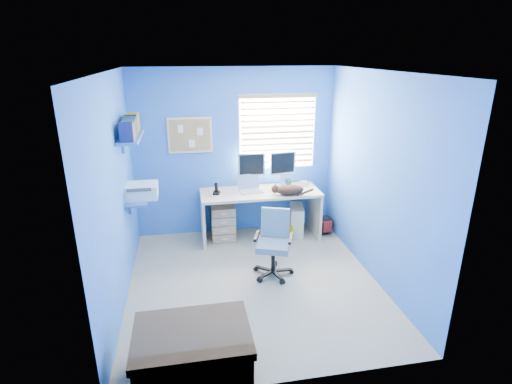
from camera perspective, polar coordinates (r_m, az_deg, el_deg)
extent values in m
cube|color=#A19880|center=(5.05, -0.35, -12.78)|extent=(3.00, 3.20, 0.00)
cube|color=white|center=(4.28, -0.42, 16.84)|extent=(3.00, 3.20, 0.00)
cube|color=blue|center=(6.03, -3.05, 5.56)|extent=(3.00, 0.01, 2.50)
cube|color=blue|center=(3.07, 4.89, -8.66)|extent=(3.00, 0.01, 2.50)
cube|color=blue|center=(4.52, -19.48, -0.37)|extent=(0.01, 3.20, 2.50)
cube|color=blue|center=(4.98, 16.86, 1.74)|extent=(0.01, 3.20, 2.50)
cube|color=beige|center=(6.03, 0.59, -3.21)|extent=(1.76, 0.65, 0.74)
cube|color=silver|center=(5.85, -0.77, 1.08)|extent=(0.37, 0.31, 0.22)
cube|color=silver|center=(5.98, -0.68, 3.08)|extent=(0.40, 0.13, 0.54)
cube|color=silver|center=(6.07, 3.76, 3.30)|extent=(0.41, 0.17, 0.54)
cube|color=black|center=(5.78, -5.68, 0.48)|extent=(0.12, 0.13, 0.17)
imported|color=#255F5F|center=(6.16, 4.68, 1.35)|extent=(0.10, 0.09, 0.10)
cylinder|color=silver|center=(6.18, 6.83, 1.22)|extent=(0.13, 0.13, 0.07)
ellipsoid|color=black|center=(5.76, 4.89, 0.31)|extent=(0.44, 0.29, 0.14)
cube|color=beige|center=(6.24, 5.80, -3.98)|extent=(0.28, 0.47, 0.45)
cube|color=tan|center=(6.01, -4.69, -4.41)|extent=(0.35, 0.28, 0.54)
cube|color=yellow|center=(6.07, 5.01, -5.73)|extent=(0.03, 0.17, 0.24)
ellipsoid|color=black|center=(6.32, 9.92, -4.60)|extent=(0.26, 0.20, 0.30)
cube|color=brown|center=(3.76, -8.97, -21.79)|extent=(0.96, 0.68, 0.46)
cylinder|color=black|center=(5.20, 2.42, -11.43)|extent=(0.62, 0.62, 0.06)
cylinder|color=black|center=(5.10, 2.45, -9.60)|extent=(0.06, 0.06, 0.32)
cube|color=#6B889D|center=(5.01, 2.48, -7.60)|extent=(0.50, 0.50, 0.08)
cube|color=#6B889D|center=(5.08, 2.77, -4.36)|extent=(0.36, 0.18, 0.37)
cube|color=white|center=(6.07, 3.07, 8.56)|extent=(1.15, 0.01, 1.10)
cube|color=#B67943|center=(6.05, 3.14, 8.50)|extent=(1.10, 0.03, 1.00)
cube|color=beige|center=(5.91, -9.40, 8.01)|extent=(0.64, 0.02, 0.52)
cube|color=tan|center=(5.90, -9.40, 8.00)|extent=(0.58, 0.01, 0.46)
cube|color=#3E6DAC|center=(5.30, -16.46, -0.93)|extent=(0.26, 0.55, 0.03)
cube|color=silver|center=(5.27, -16.14, 0.16)|extent=(0.42, 0.34, 0.18)
cube|color=#3E6DAC|center=(5.09, -17.43, 7.53)|extent=(0.24, 0.90, 0.03)
cube|color=navy|center=(5.07, -17.69, 8.90)|extent=(0.15, 0.80, 0.22)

